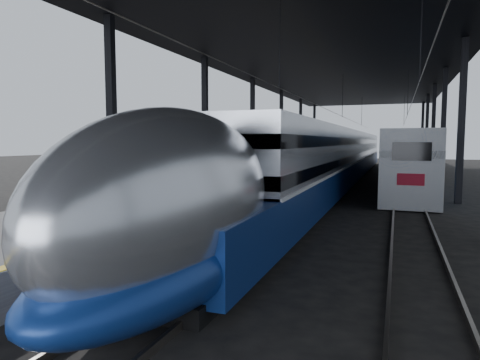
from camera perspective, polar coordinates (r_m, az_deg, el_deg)
The scene contains 7 objects.
ground at distance 13.37m, azimuth -9.07°, elevation -9.80°, with size 160.00×160.00×0.00m, color black.
platform at distance 32.90m, azimuth 2.69°, elevation 0.04°, with size 6.00×80.00×1.00m, color #4C4C4F.
yellow_strip at distance 32.13m, azimuth 7.46°, elevation 0.78°, with size 0.30×80.00×0.01m, color gold.
rails at distance 31.49m, azimuth 16.71°, elevation -1.18°, with size 6.52×80.00×0.16m.
canopy at distance 32.08m, azimuth 12.34°, elevation 15.24°, with size 18.00×75.00×9.47m.
tgv_train at distance 35.80m, azimuth 13.21°, elevation 2.73°, with size 2.99×65.20×4.29m.
second_train at distance 49.39m, azimuth 20.97°, elevation 3.24°, with size 2.96×56.05×4.08m.
Camera 1 is at (6.36, -11.25, 3.44)m, focal length 32.00 mm.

